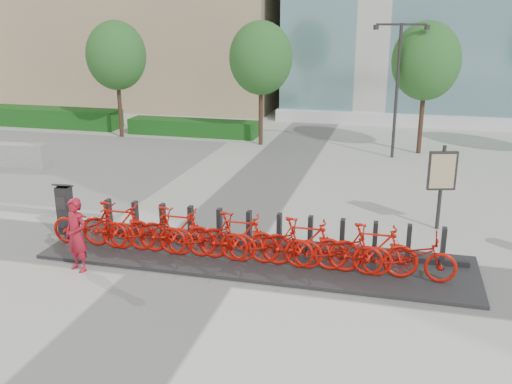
% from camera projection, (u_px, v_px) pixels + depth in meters
% --- Properties ---
extents(ground, '(120.00, 120.00, 0.00)m').
position_uv_depth(ground, '(197.00, 258.00, 12.86)').
color(ground, beige).
extents(gravel_patch, '(14.00, 14.00, 0.00)m').
position_uv_depth(gravel_patch, '(13.00, 160.00, 21.72)').
color(gravel_patch, slate).
rests_on(gravel_patch, ground).
extents(hedge_a, '(10.00, 1.40, 0.90)m').
position_uv_depth(hedge_a, '(26.00, 116.00, 28.56)').
color(hedge_a, '#143E15').
rests_on(hedge_a, ground).
extents(hedge_b, '(6.00, 1.20, 0.70)m').
position_uv_depth(hedge_b, '(193.00, 127.00, 26.16)').
color(hedge_b, '#143E15').
rests_on(hedge_b, ground).
extents(tree_0, '(2.60, 2.60, 5.10)m').
position_uv_depth(tree_0, '(116.00, 56.00, 24.81)').
color(tree_0, '#2C2317').
rests_on(tree_0, ground).
extents(tree_1, '(2.60, 2.60, 5.10)m').
position_uv_depth(tree_1, '(261.00, 58.00, 23.26)').
color(tree_1, '#2C2317').
rests_on(tree_1, ground).
extents(tree_2, '(2.60, 2.60, 5.10)m').
position_uv_depth(tree_2, '(426.00, 61.00, 21.71)').
color(tree_2, '#2C2317').
rests_on(tree_2, ground).
extents(streetlamp, '(2.00, 0.20, 5.00)m').
position_uv_depth(streetlamp, '(398.00, 75.00, 21.16)').
color(streetlamp, black).
rests_on(streetlamp, ground).
extents(dock_pad, '(9.60, 2.40, 0.08)m').
position_uv_depth(dock_pad, '(256.00, 257.00, 12.82)').
color(dock_pad, '#252526').
rests_on(dock_pad, ground).
extents(dock_rail_posts, '(8.02, 0.50, 0.85)m').
position_uv_depth(dock_rail_posts, '(263.00, 231.00, 13.10)').
color(dock_rail_posts, black).
rests_on(dock_rail_posts, dock_pad).
extents(bike_0, '(1.91, 0.67, 1.00)m').
position_uv_depth(bike_0, '(90.00, 225.00, 13.26)').
color(bike_0, '#AD0E05').
rests_on(bike_0, dock_pad).
extents(bike_1, '(1.85, 0.52, 1.11)m').
position_uv_depth(bike_1, '(118.00, 225.00, 13.07)').
color(bike_1, '#AD0E05').
rests_on(bike_1, dock_pad).
extents(bike_2, '(1.91, 0.67, 1.00)m').
position_uv_depth(bike_2, '(147.00, 231.00, 12.92)').
color(bike_2, '#AD0E05').
rests_on(bike_2, dock_pad).
extents(bike_3, '(1.85, 0.52, 1.11)m').
position_uv_depth(bike_3, '(176.00, 231.00, 12.73)').
color(bike_3, '#AD0E05').
rests_on(bike_3, dock_pad).
extents(bike_4, '(1.91, 0.67, 1.00)m').
position_uv_depth(bike_4, '(207.00, 236.00, 12.58)').
color(bike_4, '#AD0E05').
rests_on(bike_4, dock_pad).
extents(bike_5, '(1.85, 0.52, 1.11)m').
position_uv_depth(bike_5, '(238.00, 237.00, 12.39)').
color(bike_5, '#AD0E05').
rests_on(bike_5, dock_pad).
extents(bike_6, '(1.91, 0.67, 1.00)m').
position_uv_depth(bike_6, '(270.00, 243.00, 12.23)').
color(bike_6, '#AD0E05').
rests_on(bike_6, dock_pad).
extents(bike_7, '(1.85, 0.52, 1.11)m').
position_uv_depth(bike_7, '(304.00, 243.00, 12.04)').
color(bike_7, '#AD0E05').
rests_on(bike_7, dock_pad).
extents(bike_8, '(1.91, 0.67, 1.00)m').
position_uv_depth(bike_8, '(338.00, 249.00, 11.89)').
color(bike_8, '#AD0E05').
rests_on(bike_8, dock_pad).
extents(bike_9, '(1.85, 0.52, 1.11)m').
position_uv_depth(bike_9, '(373.00, 250.00, 11.70)').
color(bike_9, '#AD0E05').
rests_on(bike_9, dock_pad).
extents(bike_10, '(1.91, 0.67, 1.00)m').
position_uv_depth(bike_10, '(409.00, 256.00, 11.55)').
color(bike_10, '#AD0E05').
rests_on(bike_10, dock_pad).
extents(kiosk, '(0.45, 0.39, 1.32)m').
position_uv_depth(kiosk, '(65.00, 209.00, 13.95)').
color(kiosk, black).
rests_on(kiosk, dock_pad).
extents(worker_red, '(0.68, 0.57, 1.61)m').
position_uv_depth(worker_red, '(76.00, 235.00, 12.05)').
color(worker_red, maroon).
rests_on(worker_red, ground).
extents(jersey_barrier, '(2.23, 0.87, 0.84)m').
position_uv_depth(jersey_barrier, '(17.00, 155.00, 20.61)').
color(jersey_barrier, '#ADADAD').
rests_on(jersey_barrier, ground).
extents(map_sign, '(0.71, 0.31, 2.19)m').
position_uv_depth(map_sign, '(442.00, 174.00, 14.24)').
color(map_sign, black).
rests_on(map_sign, ground).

